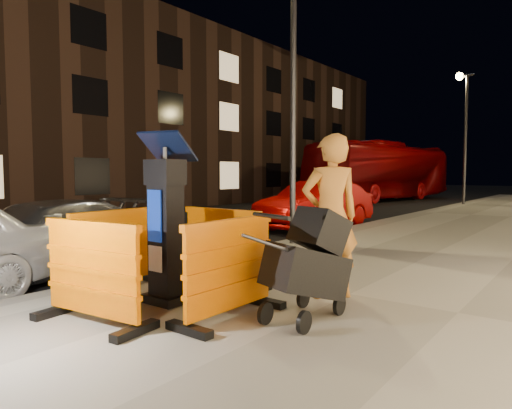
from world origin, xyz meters
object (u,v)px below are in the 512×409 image
Objects in this scene: bus_doubledecker at (382,200)px; man at (330,216)px; car_red at (315,228)px; stroller at (305,266)px; car_silver at (42,277)px; barrier_back at (222,247)px; barrier_kerbside at (115,250)px; parking_kiosk at (166,223)px; barrier_bldgside at (230,269)px; barrier_front at (92,273)px.

man is at bearing -62.69° from bus_doubledecker.
car_red is 3.85× the size of stroller.
bus_doubledecker is at bearing 92.11° from car_silver.
barrier_back is 1.34m from barrier_kerbside.
car_silver is (-3.05, -0.82, -0.66)m from barrier_back.
bus_doubledecker is at bearing 104.93° from parking_kiosk.
barrier_kerbside is at bearing 90.99° from barrier_bldgside.
bus_doubledecker is at bearing 19.11° from barrier_bldgside.
man is (4.11, -6.87, 1.12)m from car_red.
car_red is 8.91m from stroller.
stroller is at bearing -16.08° from barrier_back.
car_silver is at bearing -35.01° from man.
parking_kiosk is 1.67m from stroller.
barrier_back is at bearing 45.99° from barrier_bldgside.
parking_kiosk is 0.45× the size of car_silver.
barrier_front is at bearing -67.53° from bus_doubledecker.
parking_kiosk is at bearing -66.92° from bus_doubledecker.
parking_kiosk is 1.40× the size of barrier_bldgside.
stroller is at bearing -53.89° from barrier_bldgside.
barrier_bldgside is 0.76m from stroller.
parking_kiosk reaches higher than stroller.
bus_doubledecker is (-6.51, 21.83, -0.66)m from barrier_back.
parking_kiosk is 8.71m from car_red.
barrier_back is 1.00× the size of barrier_kerbside.
man reaches higher than barrier_back.
barrier_bldgside is (0.95, -0.95, 0.00)m from barrier_back.
stroller is (1.57, 1.39, 0.04)m from barrier_front.
car_silver is at bearing 83.49° from barrier_kerbside.
man is 1.77× the size of stroller.
barrier_kerbside is 1.19× the size of stroller.
barrier_kerbside is at bearing -69.15° from bus_doubledecker.
bus_doubledecker is 22.87m from man.
barrier_kerbside reaches higher than car_red.
parking_kiosk is 1.40× the size of barrier_back.
barrier_front is 0.32× the size of car_silver.
barrier_kerbside is (-0.95, 0.95, 0.00)m from barrier_front.
barrier_front is 1.19× the size of stroller.
bus_doubledecker is (-6.51, 23.73, -0.66)m from barrier_front.
barrier_front is 1.00× the size of barrier_bldgside.
parking_kiosk reaches higher than barrier_bldgside.
car_silver is 4.68m from stroller.
parking_kiosk is 1.92m from man.
parking_kiosk is 1.03m from barrier_back.
stroller is at bearing -83.18° from barrier_kerbside.
parking_kiosk is at bearing -66.04° from car_red.
bus_doubledecker reaches higher than barrier_front.
barrier_bldgside reaches higher than car_silver.
man reaches higher than barrier_front.
bus_doubledecker reaches higher than barrier_back.
barrier_kerbside and barrier_bldgside have the same top height.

